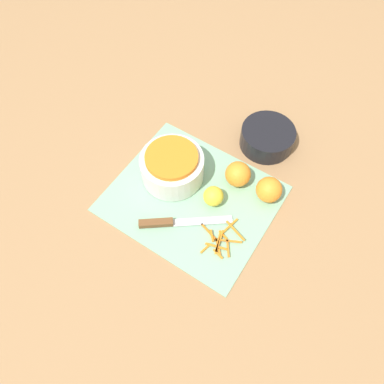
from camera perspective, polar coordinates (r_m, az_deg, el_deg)
name	(u,v)px	position (r m, az deg, el deg)	size (l,w,h in m)	color
ground_plane	(192,199)	(1.05, 0.00, -1.01)	(4.00, 4.00, 0.00)	#9E754C
cutting_board	(192,198)	(1.05, 0.00, -0.93)	(0.44, 0.38, 0.01)	#84B793
bowl_speckled	(172,166)	(1.05, -3.04, 3.96)	(0.18, 0.18, 0.09)	silver
bowl_dark	(267,137)	(1.16, 11.39, 8.15)	(0.16, 0.16, 0.06)	black
knife	(168,222)	(1.01, -3.60, -4.65)	(0.21, 0.17, 0.02)	brown
orange_left	(238,174)	(1.05, 7.02, 2.72)	(0.07, 0.07, 0.07)	orange
orange_right	(269,190)	(1.04, 11.66, 0.35)	(0.07, 0.07, 0.07)	orange
lemon	(213,196)	(1.02, 3.28, -0.64)	(0.06, 0.06, 0.06)	yellow
peel_pile	(221,240)	(0.99, 4.47, -7.26)	(0.12, 0.14, 0.01)	orange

